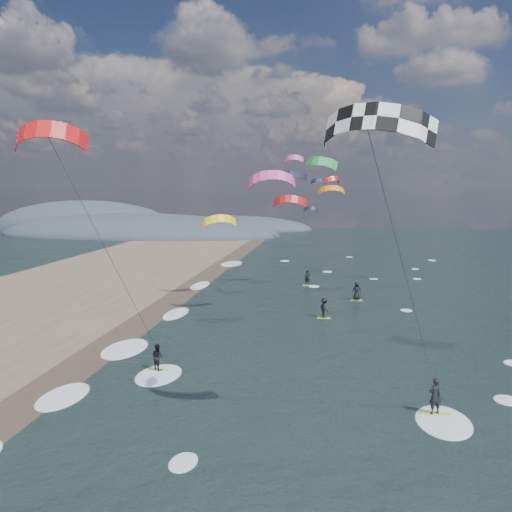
# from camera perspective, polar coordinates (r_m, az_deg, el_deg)

# --- Properties ---
(ground) EXTENTS (260.00, 260.00, 0.00)m
(ground) POSITION_cam_1_polar(r_m,az_deg,el_deg) (24.60, -1.67, -20.06)
(ground) COLOR black
(ground) RESTS_ON ground
(wet_sand_strip) EXTENTS (3.00, 240.00, 0.00)m
(wet_sand_strip) POSITION_cam_1_polar(r_m,az_deg,el_deg) (37.00, -17.91, -10.90)
(wet_sand_strip) COLOR #382D23
(wet_sand_strip) RESTS_ON ground
(coastal_hills) EXTENTS (80.00, 41.00, 15.00)m
(coastal_hills) POSITION_cam_1_polar(r_m,az_deg,el_deg) (138.68, -12.56, 2.31)
(coastal_hills) COLOR #3D4756
(coastal_hills) RESTS_ON ground
(kitesurfer_near_a) EXTENTS (8.01, 9.09, 14.78)m
(kitesurfer_near_a) POSITION_cam_1_polar(r_m,az_deg,el_deg) (22.88, 12.46, 6.94)
(kitesurfer_near_a) COLOR #ADF82B
(kitesurfer_near_a) RESTS_ON ground
(kitesurfer_near_b) EXTENTS (6.96, 8.43, 14.89)m
(kitesurfer_near_b) POSITION_cam_1_polar(r_m,az_deg,el_deg) (31.06, -16.63, 3.73)
(kitesurfer_near_b) COLOR #ADF82B
(kitesurfer_near_b) RESTS_ON ground
(far_kitesurfers) EXTENTS (6.28, 16.49, 1.82)m
(far_kitesurfers) POSITION_cam_1_polar(r_m,az_deg,el_deg) (54.39, 7.65, -3.91)
(far_kitesurfers) COLOR #ADF82B
(far_kitesurfers) RESTS_ON ground
(bg_kite_field) EXTENTS (14.26, 70.36, 9.58)m
(bg_kite_field) POSITION_cam_1_polar(r_m,az_deg,el_deg) (73.82, 4.60, 7.13)
(bg_kite_field) COLOR #D83F8C
(bg_kite_field) RESTS_ON ground
(shoreline_surf) EXTENTS (2.40, 79.40, 0.11)m
(shoreline_surf) POSITION_cam_1_polar(r_m,az_deg,el_deg) (40.68, -13.42, -9.11)
(shoreline_surf) COLOR white
(shoreline_surf) RESTS_ON ground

